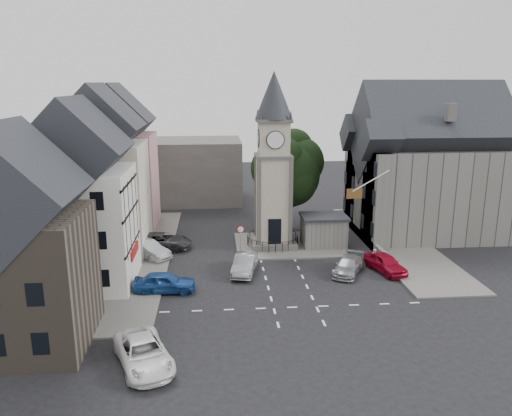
{
  "coord_description": "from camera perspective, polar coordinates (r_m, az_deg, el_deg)",
  "views": [
    {
      "loc": [
        -5.38,
        -37.15,
        15.21
      ],
      "look_at": [
        -1.85,
        5.0,
        4.54
      ],
      "focal_mm": 35.0,
      "sensor_mm": 36.0,
      "label": 1
    }
  ],
  "objects": [
    {
      "name": "warning_sign_post",
      "position": [
        44.63,
        -1.77,
        -3.03
      ],
      "size": [
        0.7,
        0.19,
        2.85
      ],
      "color": "black",
      "rests_on": "ground"
    },
    {
      "name": "east_boundary_wall",
      "position": [
        51.51,
        11.89,
        -2.81
      ],
      "size": [
        0.4,
        16.0,
        0.9
      ],
      "primitive_type": "cube",
      "color": "#65645D",
      "rests_on": "ground"
    },
    {
      "name": "terrace_tudor",
      "position": [
        39.55,
        -19.47,
        0.14
      ],
      "size": [
        8.1,
        7.6,
        12.0
      ],
      "color": "silver",
      "rests_on": "ground"
    },
    {
      "name": "central_island",
      "position": [
        48.11,
        3.69,
        -4.21
      ],
      "size": [
        10.0,
        8.0,
        0.16
      ],
      "primitive_type": "cube",
      "color": "#595651",
      "rests_on": "ground"
    },
    {
      "name": "east_building",
      "position": [
        53.28,
        18.52,
        3.75
      ],
      "size": [
        14.4,
        11.4,
        12.6
      ],
      "color": "#65645D",
      "rests_on": "ground"
    },
    {
      "name": "car_west_blue",
      "position": [
        38.11,
        -10.41,
        -8.35
      ],
      "size": [
        4.63,
        1.99,
        1.56
      ],
      "primitive_type": "imported",
      "rotation": [
        0.0,
        0.0,
        1.54
      ],
      "color": "navy",
      "rests_on": "ground"
    },
    {
      "name": "terrace_cream",
      "position": [
        47.07,
        -17.14,
        2.96
      ],
      "size": [
        8.1,
        7.6,
        12.8
      ],
      "color": "beige",
      "rests_on": "ground"
    },
    {
      "name": "car_west_silver",
      "position": [
        45.56,
        -12.29,
        -4.66
      ],
      "size": [
        4.57,
        4.34,
        1.54
      ],
      "primitive_type": "imported",
      "rotation": [
        0.0,
        0.0,
        0.84
      ],
      "color": "#AEB1B7",
      "rests_on": "ground"
    },
    {
      "name": "stone_shelter",
      "position": [
        47.79,
        7.73,
        -2.59
      ],
      "size": [
        4.3,
        3.3,
        3.08
      ],
      "color": "#65645D",
      "rests_on": "ground"
    },
    {
      "name": "pavement_east",
      "position": [
        50.69,
        15.54,
        -3.76
      ],
      "size": [
        6.0,
        26.0,
        0.14
      ],
      "primitive_type": "cube",
      "color": "#595651",
      "rests_on": "ground"
    },
    {
      "name": "road_markings",
      "position": [
        35.52,
        4.48,
        -11.24
      ],
      "size": [
        20.0,
        8.0,
        0.01
      ],
      "primitive_type": "cube",
      "color": "silver",
      "rests_on": "ground"
    },
    {
      "name": "pavement_west",
      "position": [
        46.28,
        -13.42,
        -5.35
      ],
      "size": [
        6.0,
        30.0,
        0.14
      ],
      "primitive_type": "cube",
      "color": "#595651",
      "rests_on": "ground"
    },
    {
      "name": "car_island_silver",
      "position": [
        41.13,
        -1.3,
        -6.4
      ],
      "size": [
        2.58,
        4.93,
        1.54
      ],
      "primitive_type": "imported",
      "rotation": [
        0.0,
        0.0,
        -0.21
      ],
      "color": "gray",
      "rests_on": "ground"
    },
    {
      "name": "car_island_east",
      "position": [
        41.76,
        10.49,
        -6.48
      ],
      "size": [
        3.8,
        4.93,
        1.33
      ],
      "primitive_type": "imported",
      "rotation": [
        0.0,
        0.0,
        -0.49
      ],
      "color": "#94959B",
      "rests_on": "ground"
    },
    {
      "name": "flagpole",
      "position": [
        44.04,
        13.01,
        3.04
      ],
      "size": [
        3.68,
        0.1,
        2.74
      ],
      "color": "white",
      "rests_on": "ground"
    },
    {
      "name": "car_west_grey",
      "position": [
        47.68,
        -10.71,
        -3.74
      ],
      "size": [
        5.81,
        3.24,
        1.53
      ],
      "primitive_type": "imported",
      "rotation": [
        0.0,
        0.0,
        1.44
      ],
      "color": "#333335",
      "rests_on": "ground"
    },
    {
      "name": "pedestrian",
      "position": [
        43.83,
        13.34,
        -5.51
      ],
      "size": [
        0.56,
        0.38,
        1.51
      ],
      "primitive_type": "imported",
      "rotation": [
        0.0,
        0.0,
        3.17
      ],
      "color": "#C0AE9F",
      "rests_on": "ground"
    },
    {
      "name": "car_east_red",
      "position": [
        42.7,
        14.58,
        -6.11
      ],
      "size": [
        2.95,
        4.76,
        1.51
      ],
      "primitive_type": "imported",
      "rotation": [
        0.0,
        0.0,
        0.28
      ],
      "color": "maroon",
      "rests_on": "ground"
    },
    {
      "name": "building_sw_stone",
      "position": [
        32.01,
        -25.91,
        -5.27
      ],
      "size": [
        8.6,
        7.6,
        10.4
      ],
      "color": "#4F443B",
      "rests_on": "ground"
    },
    {
      "name": "ground",
      "position": [
        40.5,
        3.23,
        -7.93
      ],
      "size": [
        120.0,
        120.0,
        0.0
      ],
      "primitive_type": "plane",
      "color": "black",
      "rests_on": "ground"
    },
    {
      "name": "backdrop_west",
      "position": [
        66.44,
        -10.46,
        4.2
      ],
      "size": [
        20.0,
        10.0,
        8.0
      ],
      "primitive_type": "cube",
      "color": "#4C4944",
      "rests_on": "ground"
    },
    {
      "name": "town_tree",
      "position": [
        51.35,
        3.55,
        4.9
      ],
      "size": [
        7.2,
        7.2,
        10.8
      ],
      "color": "black",
      "rests_on": "ground"
    },
    {
      "name": "van_sw_white",
      "position": [
        29.22,
        -12.74,
        -15.87
      ],
      "size": [
        4.3,
        6.0,
        1.52
      ],
      "primitive_type": "imported",
      "rotation": [
        0.0,
        0.0,
        0.36
      ],
      "color": "white",
      "rests_on": "ground"
    },
    {
      "name": "clock_tower",
      "position": [
        46.01,
        2.0,
        5.28
      ],
      "size": [
        4.86,
        4.86,
        16.25
      ],
      "color": "#4C4944",
      "rests_on": "ground"
    },
    {
      "name": "terrace_pink",
      "position": [
        54.79,
        -15.42,
        4.58
      ],
      "size": [
        8.1,
        7.6,
        12.8
      ],
      "color": "#C98A94",
      "rests_on": "ground"
    }
  ]
}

